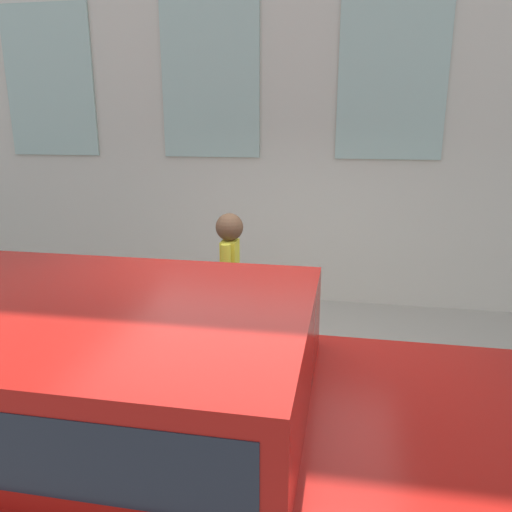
{
  "coord_description": "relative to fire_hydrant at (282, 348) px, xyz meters",
  "views": [
    {
      "loc": [
        -3.75,
        -0.69,
        2.59
      ],
      "look_at": [
        0.58,
        0.12,
        1.38
      ],
      "focal_mm": 35.0,
      "sensor_mm": 36.0,
      "label": 1
    }
  ],
  "objects": [
    {
      "name": "person",
      "position": [
        0.16,
        0.53,
        0.59
      ],
      "size": [
        0.39,
        0.26,
        1.61
      ],
      "rotation": [
        0.0,
        0.0,
        0.77
      ],
      "color": "#998466",
      "rests_on": "sidewalk"
    },
    {
      "name": "parked_car_red_near",
      "position": [
        -1.87,
        0.9,
        0.37
      ],
      "size": [
        2.08,
        5.34,
        1.61
      ],
      "color": "black",
      "rests_on": "ground_plane"
    },
    {
      "name": "sidewalk",
      "position": [
        0.94,
        0.15,
        -0.45
      ],
      "size": [
        2.89,
        60.0,
        0.14
      ],
      "color": "#A8A093",
      "rests_on": "ground_plane"
    },
    {
      "name": "fire_hydrant",
      "position": [
        0.0,
        0.0,
        0.0
      ],
      "size": [
        0.36,
        0.47,
        0.74
      ],
      "color": "gold",
      "rests_on": "sidewalk"
    },
    {
      "name": "ground_plane",
      "position": [
        -0.5,
        0.15,
        -0.52
      ],
      "size": [
        80.0,
        80.0,
        0.0
      ],
      "primitive_type": "plane",
      "color": "#514F4C"
    }
  ]
}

